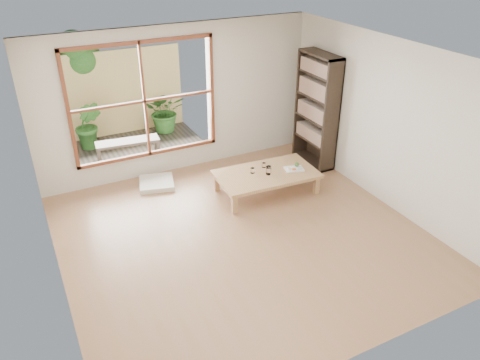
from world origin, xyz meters
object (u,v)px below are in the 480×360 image
object	(u,v)px
low_table	(266,175)
food_tray	(295,168)
garden_bench	(128,144)
bookshelf	(317,110)

from	to	relation	value
low_table	food_tray	size ratio (longest dim) A/B	4.82
low_table	food_tray	world-z (taller)	food_tray
food_tray	garden_bench	size ratio (longest dim) A/B	0.29
food_tray	garden_bench	bearing A→B (deg)	149.31
low_table	bookshelf	size ratio (longest dim) A/B	0.83
low_table	garden_bench	bearing A→B (deg)	130.58
bookshelf	food_tray	size ratio (longest dim) A/B	5.81
low_table	bookshelf	xyz separation A→B (m)	(1.37, 0.60, 0.71)
low_table	bookshelf	bearing A→B (deg)	26.75
garden_bench	bookshelf	bearing A→B (deg)	-21.90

